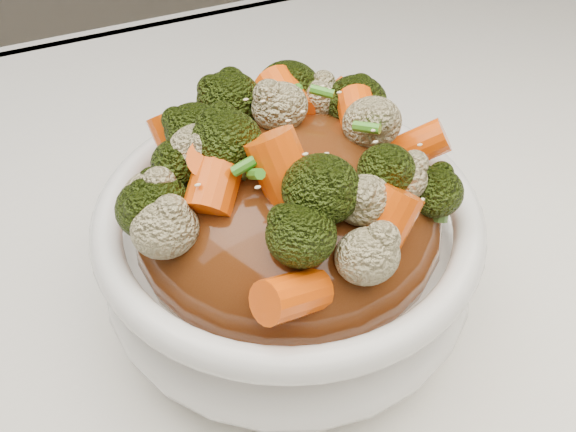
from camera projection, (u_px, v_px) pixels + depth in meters
name	position (u px, v px, depth m)	size (l,w,h in m)	color
tablecloth	(271.00, 322.00, 0.45)	(1.20, 0.80, 0.04)	white
bowl	(288.00, 256.00, 0.40)	(0.22, 0.22, 0.09)	white
sauce_base	(288.00, 220.00, 0.38)	(0.17, 0.17, 0.10)	#55270E
carrots	(288.00, 130.00, 0.34)	(0.17, 0.17, 0.05)	#FF5808
broccoli	(288.00, 131.00, 0.34)	(0.17, 0.17, 0.04)	black
cauliflower	(288.00, 134.00, 0.34)	(0.17, 0.17, 0.04)	tan
scallions	(288.00, 128.00, 0.34)	(0.13, 0.13, 0.02)	#3E8F21
sesame_seeds	(288.00, 128.00, 0.34)	(0.16, 0.16, 0.01)	beige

